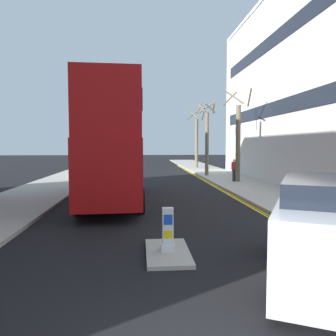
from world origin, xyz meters
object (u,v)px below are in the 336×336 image
(double_decker_bus_away, at_px, (112,140))
(taxi_minivan, at_px, (328,231))
(pedestrian_far, at_px, (234,170))
(keep_left_bollard, at_px, (168,231))

(double_decker_bus_away, relative_size, taxi_minivan, 2.12)
(taxi_minivan, relative_size, pedestrian_far, 3.17)
(pedestrian_far, bearing_deg, keep_left_bollard, -111.37)
(taxi_minivan, bearing_deg, double_decker_bus_away, 115.99)
(double_decker_bus_away, relative_size, pedestrian_far, 6.73)
(double_decker_bus_away, distance_m, pedestrian_far, 11.07)
(keep_left_bollard, xyz_separation_m, taxi_minivan, (3.05, -2.05, 0.46))
(double_decker_bus_away, bearing_deg, taxi_minivan, -64.01)
(keep_left_bollard, bearing_deg, double_decker_bus_away, 103.84)
(taxi_minivan, bearing_deg, pedestrian_far, 80.16)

